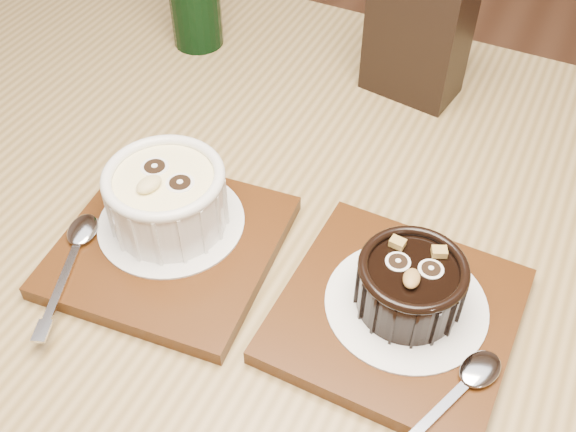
% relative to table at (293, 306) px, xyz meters
% --- Properties ---
extents(ground, '(5.00, 5.00, 0.00)m').
position_rel_table_xyz_m(ground, '(-0.22, 0.12, -0.66)').
color(ground, brown).
rests_on(ground, ground).
extents(table, '(1.22, 0.83, 0.75)m').
position_rel_table_xyz_m(table, '(0.00, 0.00, 0.00)').
color(table, brown).
rests_on(table, ground).
extents(tray_left, '(0.19, 0.19, 0.01)m').
position_rel_table_xyz_m(tray_left, '(-0.10, -0.05, 0.10)').
color(tray_left, '#49240C').
rests_on(tray_left, table).
extents(doily_left, '(0.13, 0.13, 0.00)m').
position_rel_table_xyz_m(doily_left, '(-0.10, -0.03, 0.11)').
color(doily_left, white).
rests_on(doily_left, tray_left).
extents(ramekin_white, '(0.10, 0.10, 0.06)m').
position_rel_table_xyz_m(ramekin_white, '(-0.10, -0.03, 0.14)').
color(ramekin_white, white).
rests_on(ramekin_white, doily_left).
extents(spoon_left, '(0.07, 0.13, 0.01)m').
position_rel_table_xyz_m(spoon_left, '(-0.16, -0.11, 0.11)').
color(spoon_left, silver).
rests_on(spoon_left, tray_left).
extents(tray_right, '(0.19, 0.19, 0.01)m').
position_rel_table_xyz_m(tray_right, '(0.11, -0.04, 0.10)').
color(tray_right, '#49240C').
rests_on(tray_right, table).
extents(doily_right, '(0.13, 0.13, 0.00)m').
position_rel_table_xyz_m(doily_right, '(0.11, -0.03, 0.11)').
color(doily_right, white).
rests_on(doily_right, tray_right).
extents(ramekin_dark, '(0.08, 0.08, 0.05)m').
position_rel_table_xyz_m(ramekin_dark, '(0.11, -0.03, 0.13)').
color(ramekin_dark, black).
rests_on(ramekin_dark, doily_right).
extents(spoon_right, '(0.08, 0.13, 0.01)m').
position_rel_table_xyz_m(spoon_right, '(0.17, -0.10, 0.11)').
color(spoon_right, silver).
rests_on(spoon_right, tray_right).
extents(condiment_stand, '(0.11, 0.08, 0.14)m').
position_rel_table_xyz_m(condiment_stand, '(0.02, 0.27, 0.16)').
color(condiment_stand, black).
rests_on(condiment_stand, table).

